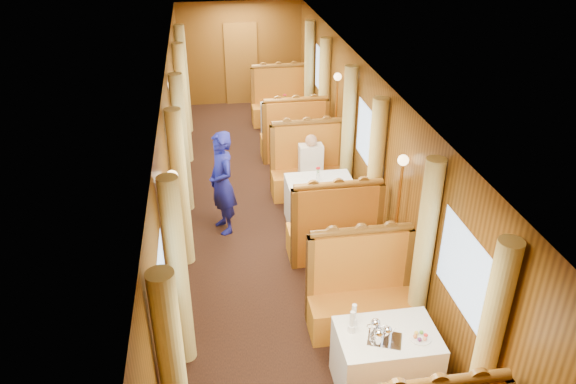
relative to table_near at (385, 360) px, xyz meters
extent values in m
cube|color=brown|center=(-0.75, 9.47, 0.62)|extent=(0.80, 0.04, 2.00)
cube|color=white|center=(0.00, 0.00, 0.00)|extent=(1.05, 0.72, 0.75)
cylinder|color=brown|center=(0.00, -1.17, 0.92)|extent=(1.23, 0.10, 0.10)
cube|color=#AD4813|center=(0.00, 0.95, -0.15)|extent=(1.30, 0.55, 0.45)
cube|color=#AD4813|center=(0.00, 1.17, 0.48)|extent=(1.30, 0.12, 0.80)
cylinder|color=brown|center=(0.00, 1.17, 0.92)|extent=(1.23, 0.10, 0.10)
cube|color=white|center=(0.00, 3.50, 0.00)|extent=(1.05, 0.72, 0.75)
cube|color=#AD4813|center=(0.00, 2.55, -0.15)|extent=(1.30, 0.55, 0.45)
cube|color=#AD4813|center=(0.00, 2.33, 0.48)|extent=(1.30, 0.12, 0.80)
cylinder|color=brown|center=(0.00, 2.33, 0.92)|extent=(1.23, 0.10, 0.10)
cube|color=#AD4813|center=(0.00, 4.45, -0.15)|extent=(1.30, 0.55, 0.45)
cube|color=#AD4813|center=(0.00, 4.67, 0.48)|extent=(1.30, 0.12, 0.80)
cylinder|color=brown|center=(0.00, 4.67, 0.92)|extent=(1.23, 0.10, 0.10)
cube|color=white|center=(0.00, 7.00, 0.00)|extent=(1.05, 0.72, 0.75)
cube|color=#AD4813|center=(0.00, 6.05, -0.15)|extent=(1.30, 0.55, 0.45)
cube|color=#AD4813|center=(0.00, 5.83, 0.48)|extent=(1.30, 0.12, 0.80)
cylinder|color=brown|center=(0.00, 5.83, 0.92)|extent=(1.23, 0.10, 0.10)
cube|color=#AD4813|center=(0.00, 7.95, -0.15)|extent=(1.30, 0.55, 0.45)
cube|color=#AD4813|center=(0.00, 8.16, 0.48)|extent=(1.30, 0.12, 0.80)
cylinder|color=brown|center=(0.00, 8.16, 0.92)|extent=(1.23, 0.10, 0.10)
cube|color=silver|center=(-0.07, -0.08, 0.38)|extent=(0.41, 0.37, 0.01)
cylinder|color=white|center=(0.30, -0.12, 0.38)|extent=(0.23, 0.23, 0.01)
cylinder|color=white|center=(-0.37, 0.09, 0.42)|extent=(0.08, 0.08, 0.08)
cylinder|color=white|center=(-0.37, 0.09, 0.55)|extent=(0.05, 0.05, 0.18)
cylinder|color=white|center=(-0.33, 0.19, 0.42)|extent=(0.08, 0.08, 0.08)
cylinder|color=white|center=(-0.33, 0.19, 0.55)|extent=(0.05, 0.05, 0.18)
cylinder|color=silver|center=(-0.04, 3.49, 0.45)|extent=(0.06, 0.06, 0.14)
cylinder|color=silver|center=(-0.03, 7.04, 0.45)|extent=(0.06, 0.06, 0.14)
cylinder|color=#CFBD6A|center=(-2.13, 0.78, 0.80)|extent=(0.22, 0.22, 2.35)
cylinder|color=#CFBD6A|center=(0.63, -0.78, 0.80)|extent=(0.22, 0.22, 2.35)
cylinder|color=#CFBD6A|center=(0.63, 0.78, 0.80)|extent=(0.22, 0.22, 2.35)
cylinder|color=#CFBD6A|center=(-2.13, 2.72, 0.80)|extent=(0.22, 0.22, 2.35)
cylinder|color=#CFBD6A|center=(-2.13, 4.28, 0.80)|extent=(0.22, 0.22, 2.35)
cylinder|color=#CFBD6A|center=(0.63, 2.72, 0.80)|extent=(0.22, 0.22, 2.35)
cylinder|color=#CFBD6A|center=(0.63, 4.28, 0.80)|extent=(0.22, 0.22, 2.35)
cylinder|color=#CFBD6A|center=(-2.13, 6.22, 0.80)|extent=(0.22, 0.22, 2.35)
cylinder|color=#CFBD6A|center=(-2.13, 7.78, 0.80)|extent=(0.22, 0.22, 2.35)
cylinder|color=#CFBD6A|center=(0.63, 6.22, 0.80)|extent=(0.22, 0.22, 2.35)
cylinder|color=#CFBD6A|center=(0.63, 7.78, 0.80)|extent=(0.22, 0.22, 2.35)
cylinder|color=#BF8C3F|center=(-2.15, 1.75, 0.55)|extent=(0.04, 0.04, 1.85)
sphere|color=#FFD18C|center=(-2.15, 1.75, 1.50)|extent=(0.14, 0.14, 0.14)
cylinder|color=#BF8C3F|center=(0.65, 1.75, 0.55)|extent=(0.04, 0.04, 1.85)
sphere|color=#FFD18C|center=(0.65, 1.75, 1.50)|extent=(0.14, 0.14, 0.14)
cylinder|color=#BF8C3F|center=(-2.15, 5.25, 0.55)|extent=(0.04, 0.04, 1.85)
sphere|color=#FFD18C|center=(-2.15, 5.25, 1.50)|extent=(0.14, 0.14, 0.14)
cylinder|color=#BF8C3F|center=(0.65, 5.25, 0.55)|extent=(0.04, 0.04, 1.85)
sphere|color=#FFD18C|center=(0.65, 5.25, 1.50)|extent=(0.14, 0.14, 0.14)
imported|color=navy|center=(-1.54, 3.50, 0.46)|extent=(0.58, 0.70, 1.66)
cube|color=beige|center=(0.00, 4.28, 0.38)|extent=(0.40, 0.24, 0.55)
sphere|color=tan|center=(0.00, 4.28, 0.74)|extent=(0.20, 0.20, 0.20)
cube|color=beige|center=(0.00, 4.11, 0.15)|extent=(0.36, 0.30, 0.14)
camera|label=1|loc=(-1.71, -4.20, 4.45)|focal=35.00mm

